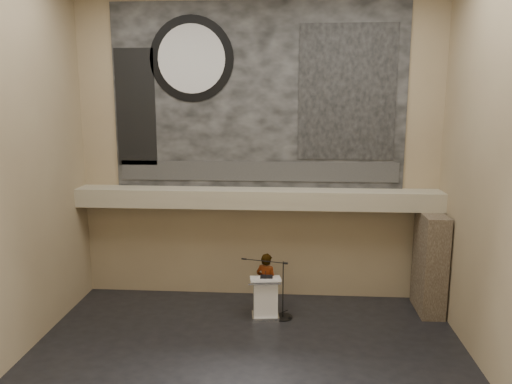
{
  "coord_description": "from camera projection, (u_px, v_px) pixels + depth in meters",
  "views": [
    {
      "loc": [
        0.92,
        -9.81,
        5.72
      ],
      "look_at": [
        0.0,
        3.2,
        3.2
      ],
      "focal_mm": 35.0,
      "sensor_mm": 36.0,
      "label": 1
    }
  ],
  "objects": [
    {
      "name": "soffit",
      "position": [
        257.0,
        198.0,
        13.72
      ],
      "size": [
        10.0,
        0.8,
        0.5
      ],
      "primitive_type": "cube",
      "color": "#9E957A",
      "rests_on": "wall_back"
    },
    {
      "name": "banner_clock_rim",
      "position": [
        191.0,
        59.0,
        13.46
      ],
      "size": [
        2.3,
        0.02,
        2.3
      ],
      "primitive_type": "cylinder",
      "rotation": [
        1.57,
        0.0,
        0.0
      ],
      "color": "black",
      "rests_on": "banner"
    },
    {
      "name": "banner_text_strip",
      "position": [
        258.0,
        171.0,
        13.91
      ],
      "size": [
        7.76,
        0.02,
        0.55
      ],
      "primitive_type": "cube",
      "color": "#2C2C2C",
      "rests_on": "banner"
    },
    {
      "name": "sprinkler_left",
      "position": [
        199.0,
        208.0,
        13.84
      ],
      "size": [
        0.04,
        0.04,
        0.06
      ],
      "primitive_type": "cylinder",
      "color": "#B2893D",
      "rests_on": "soffit"
    },
    {
      "name": "sprinkler_right",
      "position": [
        326.0,
        210.0,
        13.6
      ],
      "size": [
        0.04,
        0.04,
        0.06
      ],
      "primitive_type": "cylinder",
      "color": "#B2893D",
      "rests_on": "soffit"
    },
    {
      "name": "wall_left",
      "position": [
        4.0,
        168.0,
        10.3
      ],
      "size": [
        0.02,
        8.0,
        8.5
      ],
      "primitive_type": "cube",
      "color": "#917C5C",
      "rests_on": "floor"
    },
    {
      "name": "speaker_person",
      "position": [
        266.0,
        283.0,
        13.26
      ],
      "size": [
        0.71,
        0.61,
        1.65
      ],
      "primitive_type": "imported",
      "rotation": [
        0.0,
        0.0,
        2.71
      ],
      "color": "silver",
      "rests_on": "floor"
    },
    {
      "name": "banner",
      "position": [
        258.0,
        97.0,
        13.56
      ],
      "size": [
        8.0,
        0.05,
        5.0
      ],
      "primitive_type": "cube",
      "color": "black",
      "rests_on": "wall_back"
    },
    {
      "name": "wall_back",
      "position": [
        258.0,
        150.0,
        13.87
      ],
      "size": [
        10.0,
        0.02,
        8.5
      ],
      "primitive_type": "cube",
      "color": "#917C5C",
      "rests_on": "floor"
    },
    {
      "name": "binder",
      "position": [
        266.0,
        277.0,
        12.88
      ],
      "size": [
        0.33,
        0.26,
        0.04
      ],
      "primitive_type": "cube",
      "rotation": [
        0.0,
        0.0,
        0.01
      ],
      "color": "black",
      "rests_on": "lectern"
    },
    {
      "name": "wall_front",
      "position": [
        214.0,
        219.0,
        6.03
      ],
      "size": [
        10.0,
        0.02,
        8.5
      ],
      "primitive_type": "cube",
      "color": "#917C5C",
      "rests_on": "floor"
    },
    {
      "name": "banner_clock_face",
      "position": [
        191.0,
        59.0,
        13.44
      ],
      "size": [
        1.84,
        0.02,
        1.84
      ],
      "primitive_type": "cylinder",
      "rotation": [
        1.57,
        0.0,
        0.0
      ],
      "color": "silver",
      "rests_on": "banner"
    },
    {
      "name": "mic_stand",
      "position": [
        281.0,
        309.0,
        13.06
      ],
      "size": [
        1.35,
        0.54,
        1.54
      ],
      "rotation": [
        0.0,
        0.0,
        -0.24
      ],
      "color": "black",
      "rests_on": "floor"
    },
    {
      "name": "papers",
      "position": [
        261.0,
        278.0,
        12.88
      ],
      "size": [
        0.25,
        0.3,
        0.0
      ],
      "primitive_type": "cube",
      "rotation": [
        0.0,
        0.0,
        -0.24
      ],
      "color": "silver",
      "rests_on": "lectern"
    },
    {
      "name": "lectern",
      "position": [
        265.0,
        297.0,
        12.99
      ],
      "size": [
        0.85,
        0.65,
        1.14
      ],
      "rotation": [
        0.0,
        0.0,
        0.12
      ],
      "color": "silver",
      "rests_on": "floor"
    },
    {
      "name": "wall_right",
      "position": [
        503.0,
        173.0,
        9.61
      ],
      "size": [
        0.02,
        8.0,
        8.5
      ],
      "primitive_type": "cube",
      "color": "#917C5C",
      "rests_on": "floor"
    },
    {
      "name": "stone_pier",
      "position": [
        430.0,
        263.0,
        13.26
      ],
      "size": [
        0.6,
        1.4,
        2.7
      ],
      "primitive_type": "cube",
      "color": "#423629",
      "rests_on": "floor"
    },
    {
      "name": "floor",
      "position": [
        246.0,
        365.0,
        10.76
      ],
      "size": [
        10.0,
        10.0,
        0.0
      ],
      "primitive_type": "plane",
      "color": "black",
      "rests_on": "ground"
    },
    {
      "name": "banner_brick_print",
      "position": [
        136.0,
        108.0,
        13.82
      ],
      "size": [
        1.1,
        0.02,
        3.2
      ],
      "primitive_type": "cube",
      "color": "black",
      "rests_on": "banner"
    },
    {
      "name": "banner_building_print",
      "position": [
        347.0,
        93.0,
        13.34
      ],
      "size": [
        2.6,
        0.02,
        3.6
      ],
      "primitive_type": "cube",
      "color": "black",
      "rests_on": "banner"
    }
  ]
}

